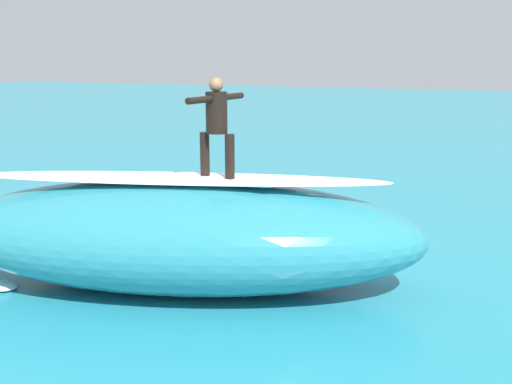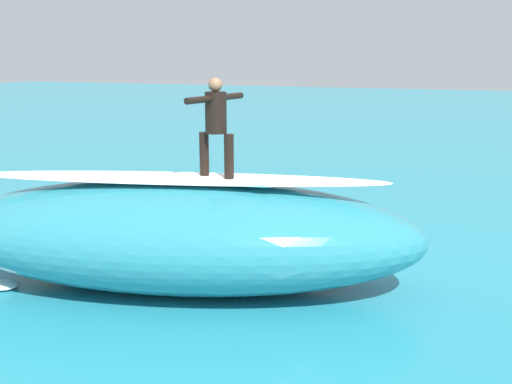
{
  "view_description": "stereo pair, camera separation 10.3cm",
  "coord_description": "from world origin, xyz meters",
  "px_view_note": "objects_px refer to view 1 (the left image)",
  "views": [
    {
      "loc": [
        -3.94,
        10.3,
        3.77
      ],
      "look_at": [
        -0.2,
        0.63,
        1.36
      ],
      "focal_mm": 41.43,
      "sensor_mm": 36.0,
      "label": 1
    },
    {
      "loc": [
        -4.03,
        10.27,
        3.77
      ],
      "look_at": [
        -0.2,
        0.63,
        1.36
      ],
      "focal_mm": 41.43,
      "sensor_mm": 36.0,
      "label": 2
    }
  ],
  "objects_px": {
    "surfer_paddling": "(279,233)",
    "surfer_riding": "(217,120)",
    "surfboard_paddling": "(286,242)",
    "buoy_marker": "(31,229)",
    "surfboard_riding": "(218,180)"
  },
  "relations": [
    {
      "from": "surfer_paddling",
      "to": "surfer_riding",
      "type": "bearing_deg",
      "value": -106.4
    },
    {
      "from": "surfboard_paddling",
      "to": "buoy_marker",
      "type": "xyz_separation_m",
      "value": [
        4.94,
        1.78,
        0.23
      ]
    },
    {
      "from": "surfboard_riding",
      "to": "buoy_marker",
      "type": "height_order",
      "value": "surfboard_riding"
    },
    {
      "from": "surfboard_paddling",
      "to": "buoy_marker",
      "type": "relative_size",
      "value": 2.33
    },
    {
      "from": "surfer_paddling",
      "to": "buoy_marker",
      "type": "distance_m",
      "value": 5.12
    },
    {
      "from": "surfboard_riding",
      "to": "buoy_marker",
      "type": "relative_size",
      "value": 2.28
    },
    {
      "from": "surfboard_riding",
      "to": "surfer_riding",
      "type": "xyz_separation_m",
      "value": [
        0.0,
        0.0,
        0.95
      ]
    },
    {
      "from": "surfer_riding",
      "to": "surfer_paddling",
      "type": "xyz_separation_m",
      "value": [
        -0.16,
        -2.62,
        -2.57
      ]
    },
    {
      "from": "surfboard_riding",
      "to": "surfer_riding",
      "type": "height_order",
      "value": "surfer_riding"
    },
    {
      "from": "surfer_riding",
      "to": "surfer_paddling",
      "type": "distance_m",
      "value": 3.68
    },
    {
      "from": "surfer_riding",
      "to": "surfboard_paddling",
      "type": "relative_size",
      "value": 0.75
    },
    {
      "from": "buoy_marker",
      "to": "surfer_paddling",
      "type": "bearing_deg",
      "value": -159.99
    },
    {
      "from": "surfboard_paddling",
      "to": "surfer_riding",
      "type": "bearing_deg",
      "value": -109.13
    },
    {
      "from": "surfboard_riding",
      "to": "surfer_paddling",
      "type": "height_order",
      "value": "surfboard_riding"
    },
    {
      "from": "surfboard_riding",
      "to": "surfboard_paddling",
      "type": "height_order",
      "value": "surfboard_riding"
    }
  ]
}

